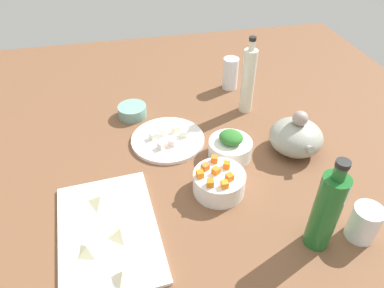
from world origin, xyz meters
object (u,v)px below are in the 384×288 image
(bottle_1, at_px, (326,211))
(plate_tofu, at_px, (168,140))
(drinking_glass_0, at_px, (364,223))
(bowl_small_side, at_px, (132,111))
(teapot, at_px, (296,136))
(drinking_glass_1, at_px, (230,73))
(bottle_0, at_px, (248,80))
(cutting_board, at_px, (108,231))
(bowl_greens, at_px, (230,149))
(bowl_carrots, at_px, (219,183))

(bottle_1, bearing_deg, plate_tofu, -148.13)
(bottle_1, bearing_deg, drinking_glass_0, 86.72)
(plate_tofu, distance_m, bowl_small_side, 0.20)
(plate_tofu, bearing_deg, teapot, 71.21)
(drinking_glass_1, bearing_deg, bowl_small_side, -73.21)
(drinking_glass_0, bearing_deg, bottle_0, -171.02)
(bottle_0, height_order, drinking_glass_1, bottle_0)
(bottle_1, bearing_deg, bowl_small_side, -148.49)
(cutting_board, bearing_deg, bowl_greens, 119.71)
(bowl_greens, bearing_deg, bottle_1, 17.57)
(teapot, bearing_deg, drinking_glass_1, -168.73)
(plate_tofu, relative_size, bowl_greens, 1.79)
(bowl_greens, height_order, bowl_carrots, bowl_carrots)
(cutting_board, distance_m, bottle_0, 0.69)
(cutting_board, distance_m, teapot, 0.62)
(bottle_1, xyz_separation_m, drinking_glass_1, (-0.75, 0.01, -0.05))
(teapot, bearing_deg, bowl_carrots, -66.97)
(bowl_carrots, relative_size, drinking_glass_0, 1.51)
(drinking_glass_0, bearing_deg, bowl_greens, -147.89)
(plate_tofu, bearing_deg, bottle_0, 111.57)
(cutting_board, bearing_deg, drinking_glass_0, 77.01)
(bowl_greens, relative_size, bowl_small_side, 1.32)
(bowl_carrots, relative_size, teapot, 0.80)
(bowl_small_side, xyz_separation_m, drinking_glass_0, (0.63, 0.50, 0.03))
(bowl_carrots, relative_size, bottle_1, 0.55)
(cutting_board, xyz_separation_m, bottle_1, (0.13, 0.49, 0.11))
(bowl_carrots, height_order, drinking_glass_1, drinking_glass_1)
(cutting_board, relative_size, drinking_glass_1, 2.88)
(bowl_small_side, distance_m, bottle_1, 0.74)
(bottle_0, bearing_deg, plate_tofu, -68.43)
(bottle_0, bearing_deg, cutting_board, -48.54)
(plate_tofu, xyz_separation_m, drinking_glass_0, (0.47, 0.40, 0.04))
(bowl_greens, relative_size, teapot, 0.74)
(teapot, bearing_deg, drinking_glass_0, 3.01)
(bottle_0, distance_m, bottle_1, 0.58)
(bottle_1, relative_size, drinking_glass_1, 2.07)
(bowl_small_side, distance_m, drinking_glass_0, 0.81)
(bowl_greens, bearing_deg, drinking_glass_1, 163.09)
(bottle_1, bearing_deg, bowl_carrots, -139.11)
(bottle_0, bearing_deg, bowl_small_side, -96.68)
(bowl_small_side, relative_size, bottle_1, 0.39)
(bottle_0, height_order, drinking_glass_0, bottle_0)
(plate_tofu, relative_size, teapot, 1.33)
(plate_tofu, relative_size, bowl_carrots, 1.66)
(bowl_greens, height_order, drinking_glass_1, drinking_glass_1)
(bottle_0, height_order, bottle_1, bottle_0)
(plate_tofu, bearing_deg, cutting_board, -31.68)
(cutting_board, relative_size, plate_tofu, 1.51)
(bowl_greens, distance_m, bowl_small_side, 0.39)
(bowl_small_side, relative_size, drinking_glass_0, 1.06)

